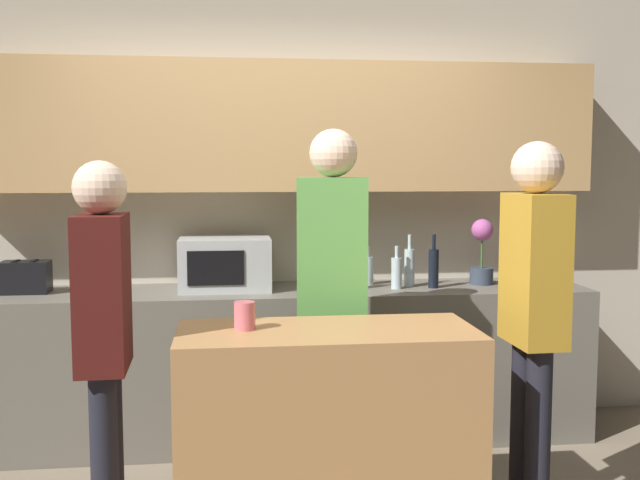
{
  "coord_description": "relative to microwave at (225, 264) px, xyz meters",
  "views": [
    {
      "loc": [
        -0.28,
        -2.88,
        1.59
      ],
      "look_at": [
        0.12,
        0.41,
        1.27
      ],
      "focal_mm": 42.0,
      "sensor_mm": 36.0,
      "label": 1
    }
  ],
  "objects": [
    {
      "name": "back_wall",
      "position": [
        0.31,
        0.23,
        0.5
      ],
      "size": [
        6.4,
        0.4,
        2.7
      ],
      "color": "beige",
      "rests_on": "ground_plane"
    },
    {
      "name": "back_counter",
      "position": [
        0.31,
        -0.04,
        -0.59
      ],
      "size": [
        3.6,
        0.62,
        0.89
      ],
      "color": "#6B665B",
      "rests_on": "ground_plane"
    },
    {
      "name": "kitchen_island",
      "position": [
        0.43,
        -1.27,
        -0.58
      ],
      "size": [
        1.25,
        0.56,
        0.92
      ],
      "color": "#B27F4C",
      "rests_on": "ground_plane"
    },
    {
      "name": "microwave",
      "position": [
        0.0,
        0.0,
        0.0
      ],
      "size": [
        0.52,
        0.39,
        0.3
      ],
      "color": "#B7BABC",
      "rests_on": "back_counter"
    },
    {
      "name": "toaster",
      "position": [
        -1.11,
        0.0,
        -0.06
      ],
      "size": [
        0.26,
        0.16,
        0.18
      ],
      "color": "black",
      "rests_on": "back_counter"
    },
    {
      "name": "potted_plant",
      "position": [
        1.53,
        0.0,
        0.05
      ],
      "size": [
        0.14,
        0.14,
        0.39
      ],
      "color": "#333D4C",
      "rests_on": "back_counter"
    },
    {
      "name": "bottle_0",
      "position": [
        0.61,
        0.07,
        -0.03
      ],
      "size": [
        0.08,
        0.08,
        0.32
      ],
      "color": "#194723",
      "rests_on": "back_counter"
    },
    {
      "name": "bottle_1",
      "position": [
        0.73,
        -0.1,
        -0.04
      ],
      "size": [
        0.07,
        0.07,
        0.28
      ],
      "color": "#194723",
      "rests_on": "back_counter"
    },
    {
      "name": "bottle_2",
      "position": [
        0.85,
        0.08,
        -0.06
      ],
      "size": [
        0.07,
        0.07,
        0.23
      ],
      "color": "silver",
      "rests_on": "back_counter"
    },
    {
      "name": "bottle_3",
      "position": [
        0.99,
        -0.1,
        -0.05
      ],
      "size": [
        0.06,
        0.06,
        0.25
      ],
      "color": "silver",
      "rests_on": "back_counter"
    },
    {
      "name": "bottle_4",
      "position": [
        1.08,
        -0.02,
        -0.03
      ],
      "size": [
        0.06,
        0.06,
        0.31
      ],
      "color": "silver",
      "rests_on": "back_counter"
    },
    {
      "name": "bottle_5",
      "position": [
        1.21,
        -0.09,
        -0.03
      ],
      "size": [
        0.06,
        0.06,
        0.32
      ],
      "color": "black",
      "rests_on": "back_counter"
    },
    {
      "name": "cup_0",
      "position": [
        0.09,
        -1.24,
        -0.06
      ],
      "size": [
        0.09,
        0.09,
        0.12
      ],
      "color": "#E46D78",
      "rests_on": "kitchen_island"
    },
    {
      "name": "person_left",
      "position": [
        0.53,
        -0.73,
        0.03
      ],
      "size": [
        0.37,
        0.25,
        1.77
      ],
      "rotation": [
        0.0,
        0.0,
        -3.33
      ],
      "color": "black",
      "rests_on": "ground_plane"
    },
    {
      "name": "person_center",
      "position": [
        -0.48,
        -1.29,
        -0.08
      ],
      "size": [
        0.21,
        0.34,
        1.62
      ],
      "rotation": [
        0.0,
        0.0,
        -1.55
      ],
      "color": "black",
      "rests_on": "ground_plane"
    },
    {
      "name": "person_right",
      "position": [
        1.33,
        -1.25,
        -0.02
      ],
      "size": [
        0.22,
        0.34,
        1.7
      ],
      "rotation": [
        0.0,
        0.0,
        -4.69
      ],
      "color": "black",
      "rests_on": "ground_plane"
    }
  ]
}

